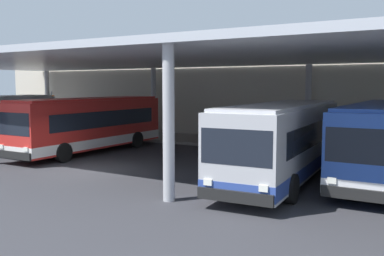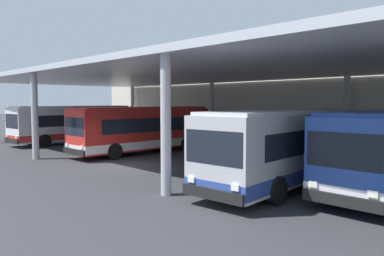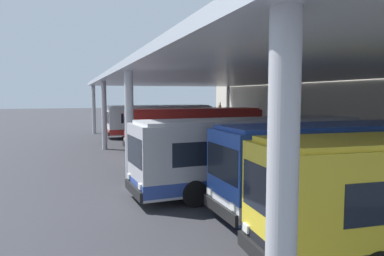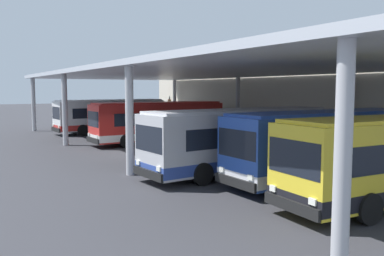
{
  "view_description": "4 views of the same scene",
  "coord_description": "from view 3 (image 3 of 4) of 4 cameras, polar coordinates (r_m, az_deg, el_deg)",
  "views": [
    {
      "loc": [
        14.33,
        -14.47,
        3.91
      ],
      "look_at": [
        3.17,
        3.96,
        1.79
      ],
      "focal_mm": 40.76,
      "sensor_mm": 36.0,
      "label": 1
    },
    {
      "loc": [
        16.65,
        -11.42,
        3.51
      ],
      "look_at": [
        -0.14,
        5.06,
        1.85
      ],
      "focal_mm": 34.53,
      "sensor_mm": 36.0,
      "label": 2
    },
    {
      "loc": [
        22.4,
        -5.03,
        4.18
      ],
      "look_at": [
        -0.11,
        2.59,
        2.02
      ],
      "focal_mm": 33.95,
      "sensor_mm": 36.0,
      "label": 3
    },
    {
      "loc": [
        24.5,
        -10.08,
        4.14
      ],
      "look_at": [
        1.22,
        4.0,
        1.57
      ],
      "focal_mm": 38.33,
      "sensor_mm": 36.0,
      "label": 4
    }
  ],
  "objects": [
    {
      "name": "ground_plane",
      "position": [
        23.33,
        -5.98,
        -5.16
      ],
      "size": [
        200.0,
        200.0,
        0.0
      ],
      "primitive_type": "plane",
      "color": "#333338"
    },
    {
      "name": "bus_second_bay",
      "position": [
        27.91,
        0.37,
        -0.0
      ],
      "size": [
        2.84,
        10.57,
        3.17
      ],
      "color": "red",
      "rests_on": "ground"
    },
    {
      "name": "bus_middle_bay",
      "position": [
        16.08,
        9.35,
        -3.91
      ],
      "size": [
        3.22,
        10.67,
        3.17
      ],
      "color": "#B7B7BC",
      "rests_on": "ground"
    },
    {
      "name": "station_building_facade",
      "position": [
        30.05,
        23.15,
        3.86
      ],
      "size": [
        48.0,
        1.6,
        7.4
      ],
      "primitive_type": "cube",
      "color": "beige",
      "rests_on": "ground"
    },
    {
      "name": "bus_far_bay",
      "position": [
        14.51,
        23.85,
        -5.28
      ],
      "size": [
        2.83,
        10.56,
        3.17
      ],
      "color": "#284CA8",
      "rests_on": "ground"
    },
    {
      "name": "banner_sign",
      "position": [
        40.72,
        4.42,
        2.08
      ],
      "size": [
        0.7,
        0.12,
        3.2
      ],
      "color": "#B2B2B7",
      "rests_on": "platform_kerb"
    },
    {
      "name": "bus_nearest_bay",
      "position": [
        36.69,
        -5.09,
        1.22
      ],
      "size": [
        3.08,
        10.64,
        3.17
      ],
      "color": "white",
      "rests_on": "ground"
    },
    {
      "name": "canopy_shelter",
      "position": [
        24.78,
        6.52,
        7.77
      ],
      "size": [
        40.0,
        17.0,
        5.55
      ],
      "color": "silver",
      "rests_on": "ground"
    },
    {
      "name": "platform_kerb",
      "position": [
        28.28,
        17.97,
        -3.38
      ],
      "size": [
        42.0,
        4.5,
        0.18
      ],
      "primitive_type": "cube",
      "color": "gray",
      "rests_on": "ground"
    }
  ]
}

